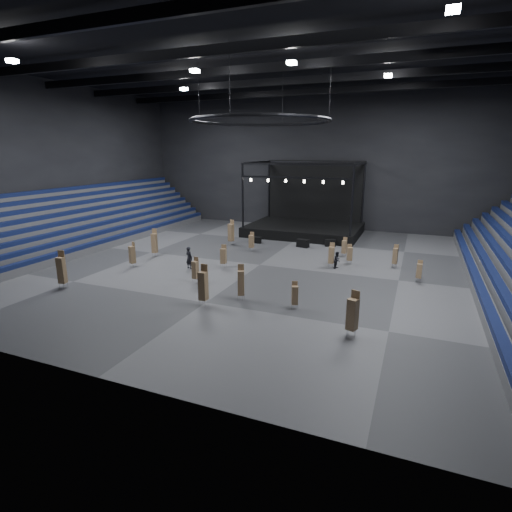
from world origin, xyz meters
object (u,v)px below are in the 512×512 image
at_px(flight_case_right, 330,243).
at_px(chair_stack_15, 350,254).
at_px(man_center, 189,258).
at_px(chair_stack_2, 353,313).
at_px(chair_stack_1, 295,295).
at_px(chair_stack_3, 203,285).
at_px(flight_case_mid, 303,243).
at_px(chair_stack_7, 331,255).
at_px(chair_stack_6, 241,282).
at_px(chair_stack_11, 62,269).
at_px(chair_stack_12, 419,270).
at_px(crew_member, 337,260).
at_px(chair_stack_14, 395,256).
at_px(chair_stack_4, 132,254).
at_px(chair_stack_9, 251,241).
at_px(chair_stack_0, 344,246).
at_px(stage, 306,222).
at_px(flight_case_left, 257,240).
at_px(chair_stack_13, 154,243).
at_px(chair_stack_10, 231,232).
at_px(chair_stack_8, 195,269).
at_px(chair_stack_5, 223,255).

height_order(flight_case_right, chair_stack_15, chair_stack_15).
bearing_deg(man_center, chair_stack_2, 170.20).
xyz_separation_m(chair_stack_1, chair_stack_3, (-6.04, -1.84, 0.49)).
distance_m(flight_case_mid, chair_stack_7, 8.16).
height_order(chair_stack_6, chair_stack_11, chair_stack_11).
xyz_separation_m(chair_stack_12, crew_member, (-6.99, 1.37, -0.20)).
bearing_deg(chair_stack_14, crew_member, -146.01).
distance_m(flight_case_right, chair_stack_6, 19.29).
bearing_deg(chair_stack_4, chair_stack_9, 73.03).
xyz_separation_m(chair_stack_7, chair_stack_12, (7.59, -1.52, -0.22)).
height_order(chair_stack_12, chair_stack_14, chair_stack_14).
relative_size(chair_stack_0, man_center, 0.98).
bearing_deg(chair_stack_2, stage, 129.69).
bearing_deg(chair_stack_11, flight_case_left, 51.41).
height_order(flight_case_right, chair_stack_11, chair_stack_11).
height_order(stage, chair_stack_7, stage).
xyz_separation_m(stage, chair_stack_4, (-10.63, -21.41, -0.22)).
height_order(chair_stack_3, chair_stack_4, chair_stack_3).
bearing_deg(chair_stack_1, chair_stack_4, 143.00).
bearing_deg(crew_member, chair_stack_6, 169.36).
relative_size(flight_case_left, chair_stack_13, 0.38).
bearing_deg(flight_case_mid, chair_stack_14, -23.94).
distance_m(stage, chair_stack_10, 11.50).
bearing_deg(chair_stack_10, chair_stack_6, -49.41).
distance_m(chair_stack_0, chair_stack_8, 16.24).
xyz_separation_m(flight_case_mid, chair_stack_7, (4.58, -6.71, 0.76)).
distance_m(chair_stack_2, chair_stack_13, 24.10).
bearing_deg(stage, chair_stack_1, -76.27).
distance_m(chair_stack_10, chair_stack_11, 19.37).
distance_m(flight_case_mid, chair_stack_9, 6.05).
bearing_deg(flight_case_right, chair_stack_13, -144.17).
bearing_deg(chair_stack_13, chair_stack_14, -0.59).
bearing_deg(flight_case_left, flight_case_right, 11.30).
height_order(chair_stack_5, chair_stack_7, chair_stack_7).
height_order(chair_stack_4, chair_stack_11, chair_stack_11).
height_order(chair_stack_10, chair_stack_11, chair_stack_11).
distance_m(chair_stack_4, chair_stack_14, 24.32).
relative_size(chair_stack_5, chair_stack_12, 1.18).
height_order(chair_stack_3, chair_stack_8, chair_stack_3).
relative_size(chair_stack_1, chair_stack_13, 0.68).
relative_size(chair_stack_9, chair_stack_15, 1.07).
height_order(chair_stack_1, chair_stack_5, chair_stack_5).
xyz_separation_m(stage, chair_stack_1, (6.21, -25.44, -0.42)).
bearing_deg(chair_stack_0, chair_stack_12, -30.41).
distance_m(chair_stack_3, chair_stack_15, 16.40).
bearing_deg(flight_case_mid, flight_case_left, -179.36).
height_order(chair_stack_0, chair_stack_12, chair_stack_0).
relative_size(chair_stack_1, man_center, 0.95).
distance_m(chair_stack_5, chair_stack_15, 11.96).
xyz_separation_m(chair_stack_2, chair_stack_11, (-22.41, -0.00, 0.09)).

